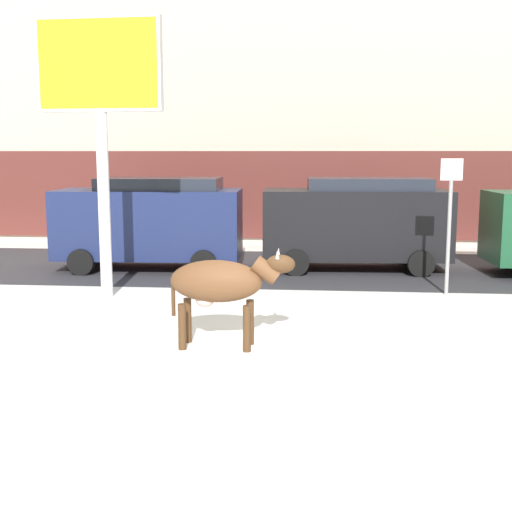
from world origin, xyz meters
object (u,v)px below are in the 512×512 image
(car_navy_van, at_px, (150,221))
(street_sign, at_px, (450,215))
(car_black_van, at_px, (356,221))
(pedestrian_far_left, at_px, (364,223))
(cow_brown, at_px, (221,283))
(billboard, at_px, (100,82))
(pedestrian_near_billboard, at_px, (447,224))

(car_navy_van, xyz_separation_m, street_sign, (6.92, -2.48, 0.43))
(car_black_van, bearing_deg, pedestrian_far_left, 82.22)
(cow_brown, distance_m, car_black_van, 7.50)
(billboard, xyz_separation_m, pedestrian_near_billboard, (8.10, 6.70, -3.43))
(cow_brown, height_order, car_navy_van, car_navy_van)
(car_navy_van, xyz_separation_m, car_black_van, (5.19, 0.41, 0.00))
(cow_brown, distance_m, billboard, 5.52)
(billboard, relative_size, car_black_van, 1.19)
(street_sign, bearing_deg, car_black_van, 120.84)
(cow_brown, xyz_separation_m, pedestrian_near_billboard, (5.24, 10.04, -0.11))
(street_sign, bearing_deg, pedestrian_near_billboard, 79.51)
(pedestrian_far_left, bearing_deg, cow_brown, -105.74)
(pedestrian_near_billboard, xyz_separation_m, pedestrian_far_left, (-2.41, 0.00, 0.00))
(street_sign, bearing_deg, pedestrian_far_left, 102.76)
(cow_brown, distance_m, car_navy_van, 7.23)
(cow_brown, xyz_separation_m, billboard, (-2.87, 3.35, 3.32))
(billboard, height_order, car_black_van, billboard)
(car_navy_van, relative_size, street_sign, 1.66)
(billboard, xyz_separation_m, street_sign, (7.02, 0.85, -2.64))
(pedestrian_near_billboard, height_order, street_sign, street_sign)
(billboard, bearing_deg, street_sign, 6.90)
(cow_brown, relative_size, billboard, 0.34)
(pedestrian_far_left, bearing_deg, car_black_van, -97.78)
(cow_brown, bearing_deg, car_navy_van, 112.50)
(pedestrian_near_billboard, distance_m, pedestrian_far_left, 2.41)
(billboard, relative_size, pedestrian_near_billboard, 3.21)
(pedestrian_far_left, bearing_deg, car_navy_van, -148.98)
(car_black_van, relative_size, pedestrian_near_billboard, 2.70)
(car_navy_van, bearing_deg, pedestrian_near_billboard, 22.81)
(cow_brown, relative_size, car_navy_van, 0.41)
(car_navy_van, bearing_deg, car_black_van, 4.54)
(car_black_van, height_order, street_sign, street_sign)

